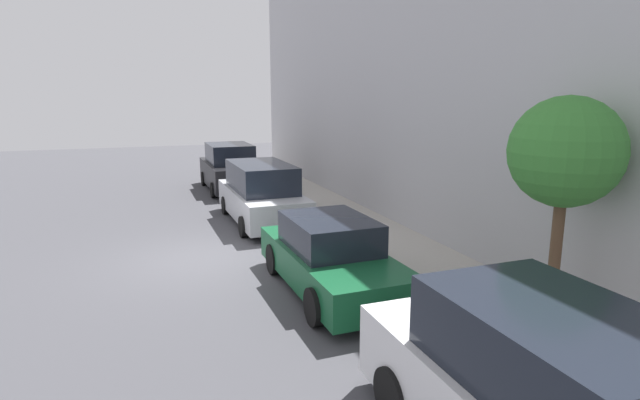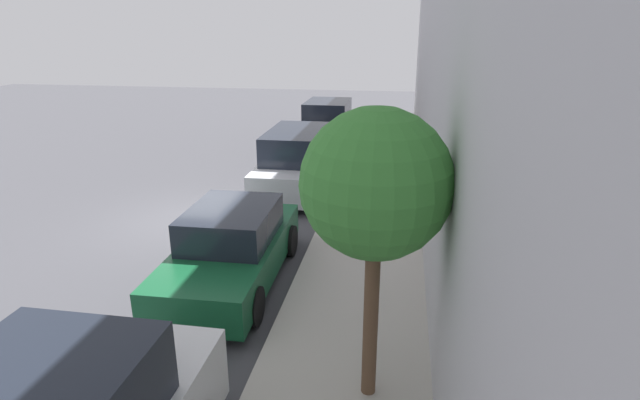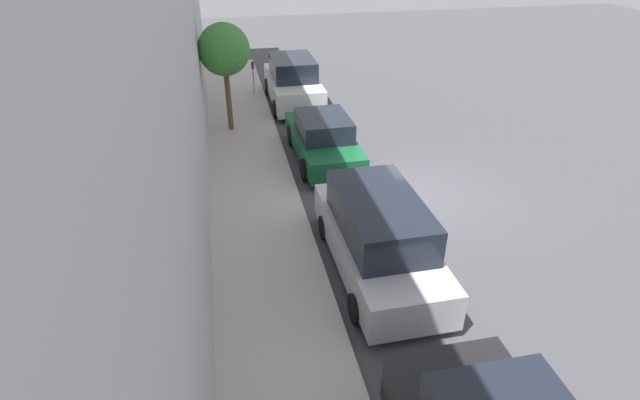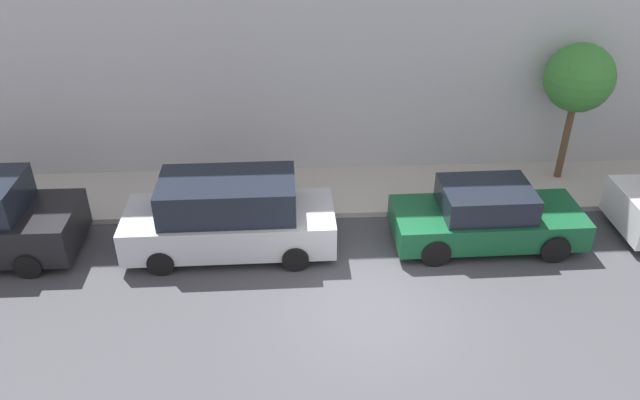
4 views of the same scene
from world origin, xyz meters
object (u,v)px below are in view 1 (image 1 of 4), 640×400
object	(u,v)px
parked_sedan_second	(331,257)
fire_hydrant	(248,166)
parked_minivan_third	(262,194)
parked_suv_fourth	(230,168)
street_tree	(565,153)

from	to	relation	value
parked_sedan_second	fire_hydrant	bearing A→B (deg)	84.19
parked_minivan_third	parked_suv_fourth	size ratio (longest dim) A/B	1.03
parked_sedan_second	fire_hydrant	size ratio (longest dim) A/B	6.57
parked_minivan_third	fire_hydrant	world-z (taller)	parked_minivan_third
street_tree	fire_hydrant	size ratio (longest dim) A/B	5.58
parked_sedan_second	fire_hydrant	distance (m)	15.64
parked_sedan_second	street_tree	distance (m)	4.76
parked_sedan_second	parked_suv_fourth	distance (m)	12.07
parked_minivan_third	street_tree	distance (m)	9.75
parked_minivan_third	parked_suv_fourth	bearing A→B (deg)	89.43
parked_sedan_second	parked_minivan_third	xyz separation A→B (m)	(0.02, 6.11, 0.20)
fire_hydrant	street_tree	bearing A→B (deg)	-85.91
parked_suv_fourth	street_tree	bearing A→B (deg)	-79.36
parked_suv_fourth	street_tree	size ratio (longest dim) A/B	1.25
street_tree	fire_hydrant	distance (m)	18.74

